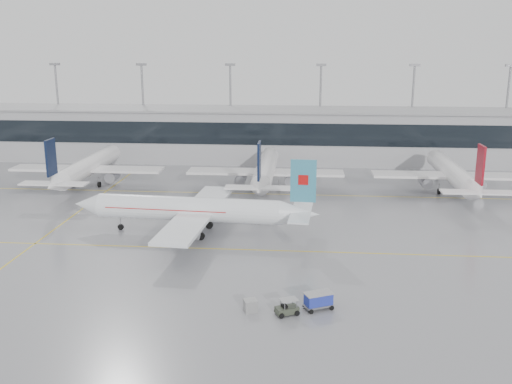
# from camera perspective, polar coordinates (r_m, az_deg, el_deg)

# --- Properties ---
(ground) EXTENTS (320.00, 320.00, 0.00)m
(ground) POSITION_cam_1_polar(r_m,az_deg,el_deg) (77.58, -0.74, -5.79)
(ground) COLOR gray
(ground) RESTS_ON ground
(taxi_line_main) EXTENTS (120.00, 0.25, 0.01)m
(taxi_line_main) POSITION_cam_1_polar(r_m,az_deg,el_deg) (77.58, -0.74, -5.79)
(taxi_line_main) COLOR gold
(taxi_line_main) RESTS_ON ground
(taxi_line_north) EXTENTS (120.00, 0.25, 0.01)m
(taxi_line_north) POSITION_cam_1_polar(r_m,az_deg,el_deg) (106.13, 0.81, -0.19)
(taxi_line_north) COLOR gold
(taxi_line_north) RESTS_ON ground
(taxi_line_cross) EXTENTS (0.25, 60.00, 0.01)m
(taxi_line_cross) POSITION_cam_1_polar(r_m,az_deg,el_deg) (98.70, -17.49, -2.01)
(taxi_line_cross) COLOR gold
(taxi_line_cross) RESTS_ON ground
(terminal) EXTENTS (180.00, 15.00, 12.00)m
(terminal) POSITION_cam_1_polar(r_m,az_deg,el_deg) (136.23, 1.77, 5.65)
(terminal) COLOR #9B9B9F
(terminal) RESTS_ON ground
(terminal_glass) EXTENTS (180.00, 0.20, 5.00)m
(terminal_glass) POSITION_cam_1_polar(r_m,az_deg,el_deg) (128.55, 1.59, 5.80)
(terminal_glass) COLOR black
(terminal_glass) RESTS_ON ground
(terminal_roof) EXTENTS (182.00, 16.00, 0.40)m
(terminal_roof) POSITION_cam_1_polar(r_m,az_deg,el_deg) (135.41, 1.79, 8.25)
(terminal_roof) COLOR gray
(terminal_roof) RESTS_ON ground
(light_masts) EXTENTS (156.40, 1.00, 22.60)m
(light_masts) POSITION_cam_1_polar(r_m,az_deg,el_deg) (141.26, 1.92, 8.97)
(light_masts) COLOR gray
(light_masts) RESTS_ON ground
(air_canada_jet) EXTENTS (36.77, 29.55, 11.57)m
(air_canada_jet) POSITION_cam_1_polar(r_m,az_deg,el_deg) (83.31, -5.96, -1.77)
(air_canada_jet) COLOR white
(air_canada_jet) RESTS_ON ground
(parked_jet_b) EXTENTS (29.64, 36.96, 11.72)m
(parked_jet_b) POSITION_cam_1_polar(r_m,az_deg,el_deg) (116.48, -16.51, 2.40)
(parked_jet_b) COLOR white
(parked_jet_b) RESTS_ON ground
(parked_jet_c) EXTENTS (29.64, 36.96, 11.72)m
(parked_jet_c) POSITION_cam_1_polar(r_m,az_deg,el_deg) (108.85, 0.95, 2.19)
(parked_jet_c) COLOR white
(parked_jet_c) RESTS_ON ground
(parked_jet_d) EXTENTS (29.64, 36.96, 11.72)m
(parked_jet_d) POSITION_cam_1_polar(r_m,az_deg,el_deg) (112.15, 19.11, 1.75)
(parked_jet_d) COLOR white
(parked_jet_d) RESTS_ON ground
(baggage_tug) EXTENTS (3.45, 2.30, 1.68)m
(baggage_tug) POSITION_cam_1_polar(r_m,az_deg,el_deg) (59.77, 3.11, -11.63)
(baggage_tug) COLOR #343A2D
(baggage_tug) RESTS_ON ground
(baggage_cart) EXTENTS (3.38, 2.76, 1.84)m
(baggage_cart) POSITION_cam_1_polar(r_m,az_deg,el_deg) (60.99, 6.26, -10.64)
(baggage_cart) COLOR gray
(baggage_cart) RESTS_ON ground
(gse_unit) EXTENTS (1.66, 1.60, 1.31)m
(gse_unit) POSITION_cam_1_polar(r_m,az_deg,el_deg) (60.30, -0.57, -11.29)
(gse_unit) COLOR gray
(gse_unit) RESTS_ON ground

